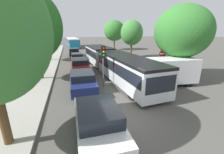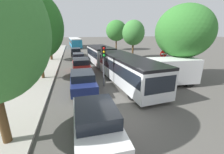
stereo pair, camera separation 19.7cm
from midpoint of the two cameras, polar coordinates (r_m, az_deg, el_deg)
ground_plane at (r=8.57m, az=5.71°, el=-15.04°), size 200.00×200.00×0.00m
kerb_strip_left at (r=25.92m, az=-22.13°, el=6.13°), size 3.20×47.06×0.14m
articulated_bus at (r=16.24m, az=0.80°, el=6.16°), size 3.93×16.60×2.44m
city_bus_rear at (r=43.94m, az=-13.80°, el=12.85°), size 3.30×11.66×2.48m
queued_car_white at (r=6.89m, az=-5.33°, el=-16.27°), size 1.88×4.41×1.53m
queued_car_navy at (r=12.00m, az=-10.64°, el=-1.42°), size 1.87×4.39×1.53m
queued_car_red at (r=17.40m, az=-11.34°, el=4.45°), size 1.88×4.42×1.53m
queued_car_graphite at (r=22.75m, az=-12.39°, el=7.19°), size 1.68×3.95×1.37m
queued_car_black at (r=28.79m, az=-13.39°, el=9.28°), size 1.76×4.13×1.43m
white_van at (r=13.70m, az=21.48°, el=2.07°), size 5.15×2.36×2.31m
traffic_light at (r=12.14m, az=-2.78°, el=7.51°), size 0.35×0.38×3.40m
no_entry_sign at (r=15.08m, az=19.18°, el=6.12°), size 0.70×0.08×2.82m
direction_sign_post at (r=17.78m, az=18.85°, el=9.96°), size 0.17×1.40×3.60m
tree_left_mid at (r=15.47m, az=-26.75°, el=16.35°), size 4.75×4.75×7.84m
tree_left_far at (r=25.37m, az=-23.01°, el=15.75°), size 4.24×4.24×7.15m
tree_right_near at (r=15.33m, az=26.19°, el=14.76°), size 5.01×5.01×6.77m
tree_right_mid at (r=26.12m, az=8.39°, el=16.31°), size 3.68×3.68×6.21m
tree_right_far at (r=36.88m, az=1.90°, el=17.06°), size 4.83×4.83×6.84m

